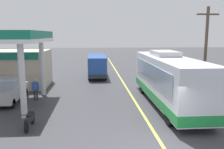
{
  "coord_description": "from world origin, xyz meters",
  "views": [
    {
      "loc": [
        -2.98,
        -9.26,
        4.85
      ],
      "look_at": [
        -1.5,
        10.0,
        1.6
      ],
      "focal_mm": 38.05,
      "sensor_mm": 36.0,
      "label": 1
    }
  ],
  "objects_px": {
    "coach_bus_main": "(168,80)",
    "pedestrian_by_shop": "(11,90)",
    "minibus_opposing_lane": "(97,64)",
    "pedestrian_near_pump": "(35,88)",
    "car_at_pump": "(9,88)",
    "motorcycle_parked_forecourt": "(30,120)"
  },
  "relations": [
    {
      "from": "coach_bus_main",
      "to": "pedestrian_by_shop",
      "type": "bearing_deg",
      "value": 173.88
    },
    {
      "from": "minibus_opposing_lane",
      "to": "pedestrian_near_pump",
      "type": "height_order",
      "value": "minibus_opposing_lane"
    },
    {
      "from": "coach_bus_main",
      "to": "pedestrian_by_shop",
      "type": "height_order",
      "value": "coach_bus_main"
    },
    {
      "from": "car_at_pump",
      "to": "pedestrian_by_shop",
      "type": "bearing_deg",
      "value": -46.58
    },
    {
      "from": "coach_bus_main",
      "to": "minibus_opposing_lane",
      "type": "relative_size",
      "value": 1.8
    },
    {
      "from": "car_at_pump",
      "to": "minibus_opposing_lane",
      "type": "relative_size",
      "value": 0.69
    },
    {
      "from": "motorcycle_parked_forecourt",
      "to": "pedestrian_near_pump",
      "type": "relative_size",
      "value": 1.08
    },
    {
      "from": "motorcycle_parked_forecourt",
      "to": "minibus_opposing_lane",
      "type": "bearing_deg",
      "value": 76.0
    },
    {
      "from": "car_at_pump",
      "to": "pedestrian_near_pump",
      "type": "height_order",
      "value": "car_at_pump"
    },
    {
      "from": "car_at_pump",
      "to": "pedestrian_by_shop",
      "type": "height_order",
      "value": "car_at_pump"
    },
    {
      "from": "pedestrian_by_shop",
      "to": "coach_bus_main",
      "type": "bearing_deg",
      "value": -6.12
    },
    {
      "from": "minibus_opposing_lane",
      "to": "motorcycle_parked_forecourt",
      "type": "relative_size",
      "value": 3.41
    },
    {
      "from": "coach_bus_main",
      "to": "car_at_pump",
      "type": "distance_m",
      "value": 11.45
    },
    {
      "from": "pedestrian_near_pump",
      "to": "motorcycle_parked_forecourt",
      "type": "bearing_deg",
      "value": -80.05
    },
    {
      "from": "minibus_opposing_lane",
      "to": "motorcycle_parked_forecourt",
      "type": "bearing_deg",
      "value": -104.0
    },
    {
      "from": "pedestrian_by_shop",
      "to": "motorcycle_parked_forecourt",
      "type": "bearing_deg",
      "value": -62.65
    },
    {
      "from": "coach_bus_main",
      "to": "motorcycle_parked_forecourt",
      "type": "xyz_separation_m",
      "value": [
        -8.54,
        -3.69,
        -1.28
      ]
    },
    {
      "from": "coach_bus_main",
      "to": "pedestrian_near_pump",
      "type": "distance_m",
      "value": 9.67
    },
    {
      "from": "car_at_pump",
      "to": "coach_bus_main",
      "type": "bearing_deg",
      "value": -7.39
    },
    {
      "from": "minibus_opposing_lane",
      "to": "pedestrian_by_shop",
      "type": "bearing_deg",
      "value": -121.55
    },
    {
      "from": "minibus_opposing_lane",
      "to": "pedestrian_near_pump",
      "type": "distance_m",
      "value": 10.82
    },
    {
      "from": "minibus_opposing_lane",
      "to": "pedestrian_near_pump",
      "type": "xyz_separation_m",
      "value": [
        -4.71,
        -9.73,
        -0.54
      ]
    }
  ]
}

